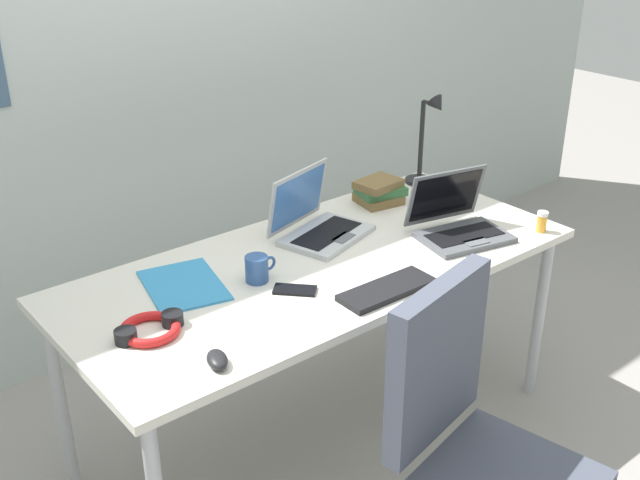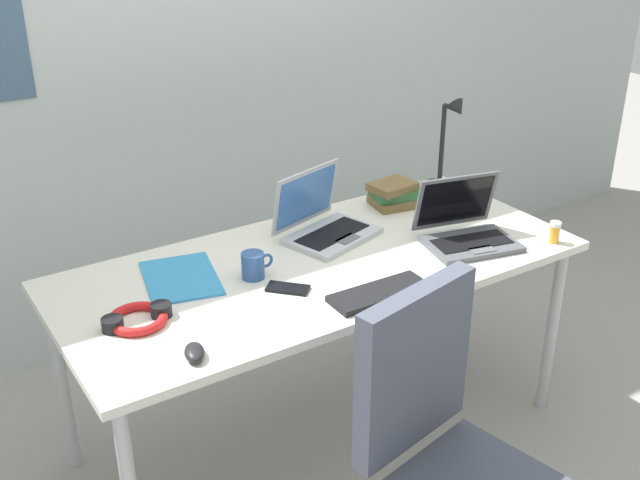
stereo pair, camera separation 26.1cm
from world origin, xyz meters
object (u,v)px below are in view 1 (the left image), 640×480
laptop_back_right (458,224)px  coffee_mug (257,269)px  pill_bottle (542,221)px  paper_folder_near_lamp (184,285)px  desk_lamp (427,140)px  book_stack (379,192)px  cell_phone (295,290)px  laptop_by_keyboard (318,223)px  external_keyboard (387,290)px  headphones (150,329)px  computer_mouse (217,360)px

laptop_back_right → coffee_mug: bearing=167.0°
pill_bottle → paper_folder_near_lamp: (-1.24, 0.47, -0.04)m
desk_lamp → paper_folder_near_lamp: 1.28m
desk_lamp → book_stack: desk_lamp is taller
cell_phone → book_stack: bearing=-16.1°
laptop_by_keyboard → book_stack: laptop_by_keyboard is taller
laptop_back_right → external_keyboard: laptop_back_right is taller
laptop_back_right → coffee_mug: size_ratio=3.24×
cell_phone → pill_bottle: pill_bottle is taller
headphones → external_keyboard: bearing=-20.2°
book_stack → pill_bottle: bearing=-64.3°
laptop_by_keyboard → pill_bottle: laptop_by_keyboard is taller
desk_lamp → book_stack: bearing=-175.1°
computer_mouse → laptop_back_right: bearing=26.9°
book_stack → desk_lamp: bearing=4.9°
computer_mouse → headphones: bearing=124.0°
laptop_back_right → laptop_by_keyboard: laptop_by_keyboard is taller
computer_mouse → laptop_by_keyboard: bearing=52.3°
computer_mouse → paper_folder_near_lamp: bearing=90.7°
external_keyboard → headphones: size_ratio=1.54×
desk_lamp → paper_folder_near_lamp: bearing=-173.7°
external_keyboard → pill_bottle: bearing=-0.5°
external_keyboard → coffee_mug: size_ratio=2.92×
laptop_back_right → pill_bottle: 0.32m
laptop_back_right → computer_mouse: laptop_back_right is taller
headphones → laptop_back_right: bearing=-5.3°
laptop_back_right → paper_folder_near_lamp: 1.02m
external_keyboard → laptop_back_right: bearing=17.8°
desk_lamp → laptop_by_keyboard: (-0.68, -0.11, -0.15)m
cell_phone → pill_bottle: (0.98, -0.22, 0.04)m
laptop_back_right → coffee_mug: (-0.77, 0.18, -0.00)m
coffee_mug → external_keyboard: bearing=-49.7°
laptop_back_right → pill_bottle: laptop_back_right is taller
paper_folder_near_lamp → laptop_back_right: bearing=-16.9°
cell_phone → headphones: 0.48m
laptop_by_keyboard → pill_bottle: 0.83m
laptop_by_keyboard → external_keyboard: bearing=-101.6°
desk_lamp → pill_bottle: desk_lamp is taller
laptop_back_right → headphones: bearing=174.7°
coffee_mug → laptop_back_right: bearing=-13.0°
desk_lamp → external_keyboard: bearing=-143.1°
cell_phone → book_stack: 0.79m
paper_folder_near_lamp → coffee_mug: 0.24m
laptop_by_keyboard → laptop_back_right: bearing=-39.1°
computer_mouse → cell_phone: size_ratio=0.71×
external_keyboard → computer_mouse: bearing=-178.6°
external_keyboard → cell_phone: external_keyboard is taller
coffee_mug → paper_folder_near_lamp: bearing=150.2°
desk_lamp → laptop_by_keyboard: size_ratio=1.04×
laptop_back_right → cell_phone: 0.72m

